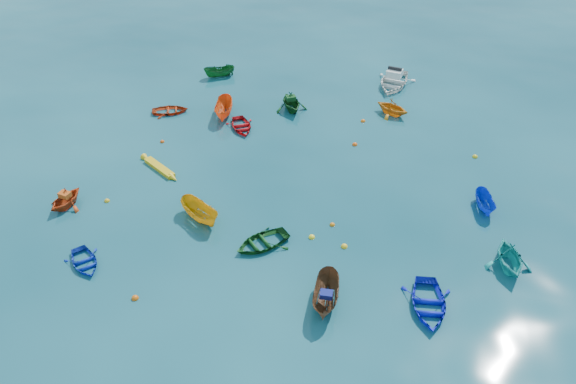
% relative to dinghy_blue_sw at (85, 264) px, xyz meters
% --- Properties ---
extents(ground, '(160.00, 160.00, 0.00)m').
position_rel_dinghy_blue_sw_xyz_m(ground, '(9.19, 3.16, 0.00)').
color(ground, '#093443').
rests_on(ground, ground).
extents(dinghy_blue_sw, '(3.12, 3.11, 0.53)m').
position_rel_dinghy_blue_sw_xyz_m(dinghy_blue_sw, '(0.00, 0.00, 0.00)').
color(dinghy_blue_sw, '#0D29A7').
rests_on(dinghy_blue_sw, ground).
extents(sampan_brown_mid, '(1.43, 3.35, 1.27)m').
position_rel_dinghy_blue_sw_xyz_m(sampan_brown_mid, '(12.98, 0.29, 0.00)').
color(sampan_brown_mid, brown).
rests_on(sampan_brown_mid, ground).
extents(dinghy_blue_se, '(2.95, 3.80, 0.72)m').
position_rel_dinghy_blue_sw_xyz_m(dinghy_blue_se, '(17.89, 1.17, 0.00)').
color(dinghy_blue_se, '#0F1BC5').
rests_on(dinghy_blue_se, ground).
extents(dinghy_orange_w, '(2.50, 2.77, 1.28)m').
position_rel_dinghy_blue_sw_xyz_m(dinghy_orange_w, '(-3.60, 4.29, 0.00)').
color(dinghy_orange_w, '#C33C12').
rests_on(dinghy_orange_w, ground).
extents(sampan_yellow_mid, '(3.28, 2.73, 1.22)m').
position_rel_dinghy_blue_sw_xyz_m(sampan_yellow_mid, '(4.71, 4.94, 0.00)').
color(sampan_yellow_mid, gold).
rests_on(sampan_yellow_mid, ground).
extents(dinghy_green_e, '(3.82, 3.81, 0.65)m').
position_rel_dinghy_blue_sw_xyz_m(dinghy_green_e, '(8.77, 3.63, 0.00)').
color(dinghy_green_e, '#104618').
rests_on(dinghy_green_e, ground).
extents(dinghy_cyan_se, '(3.00, 3.31, 1.52)m').
position_rel_dinghy_blue_sw_xyz_m(dinghy_cyan_se, '(21.88, 5.03, 0.00)').
color(dinghy_cyan_se, teal).
rests_on(dinghy_cyan_se, ground).
extents(dinghy_red_nw, '(3.23, 2.79, 0.56)m').
position_rel_dinghy_blue_sw_xyz_m(dinghy_red_nw, '(-2.01, 16.37, 0.00)').
color(dinghy_red_nw, '#B12F0E').
rests_on(dinghy_red_nw, ground).
extents(sampan_orange_n, '(1.87, 3.49, 1.28)m').
position_rel_dinghy_blue_sw_xyz_m(sampan_orange_n, '(2.18, 16.88, 0.00)').
color(sampan_orange_n, '#F85817').
rests_on(sampan_orange_n, ground).
extents(dinghy_green_n, '(3.58, 3.72, 1.51)m').
position_rel_dinghy_blue_sw_xyz_m(dinghy_green_n, '(6.88, 18.94, 0.00)').
color(dinghy_green_n, '#104416').
rests_on(dinghy_green_n, ground).
extents(sampan_blue_far, '(1.43, 2.64, 0.97)m').
position_rel_dinghy_blue_sw_xyz_m(sampan_blue_far, '(20.88, 9.83, 0.00)').
color(sampan_blue_far, blue).
rests_on(sampan_blue_far, ground).
extents(dinghy_red_far, '(3.16, 3.45, 0.58)m').
position_rel_dinghy_blue_sw_xyz_m(dinghy_red_far, '(3.99, 15.36, 0.00)').
color(dinghy_red_far, red).
rests_on(dinghy_red_far, ground).
extents(dinghy_orange_far, '(3.33, 3.17, 1.37)m').
position_rel_dinghy_blue_sw_xyz_m(dinghy_orange_far, '(14.49, 20.03, 0.00)').
color(dinghy_orange_far, orange).
rests_on(dinghy_orange_far, ground).
extents(sampan_green_far, '(2.79, 2.18, 1.02)m').
position_rel_dinghy_blue_sw_xyz_m(sampan_green_far, '(-0.33, 23.13, 0.00)').
color(sampan_green_far, '#145621').
rests_on(sampan_green_far, ground).
extents(kayak_yellow, '(3.27, 2.33, 0.35)m').
position_rel_dinghy_blue_sw_xyz_m(kayak_yellow, '(0.29, 9.12, 0.00)').
color(kayak_yellow, gold).
rests_on(kayak_yellow, ground).
extents(motorboat_white, '(3.92, 4.95, 1.52)m').
position_rel_dinghy_blue_sw_xyz_m(motorboat_white, '(14.19, 24.88, 0.00)').
color(motorboat_white, white).
rests_on(motorboat_white, ground).
extents(tarp_blue_a, '(0.64, 0.50, 0.30)m').
position_rel_dinghy_blue_sw_xyz_m(tarp_blue_a, '(12.99, 0.14, 0.78)').
color(tarp_blue_a, navy).
rests_on(tarp_blue_a, sampan_brown_mid).
extents(tarp_orange_a, '(0.74, 0.61, 0.32)m').
position_rel_dinghy_blue_sw_xyz_m(tarp_orange_a, '(-3.59, 4.34, 0.80)').
color(tarp_orange_a, '#CE4E15').
rests_on(tarp_orange_a, dinghy_orange_w).
extents(tarp_green_b, '(0.91, 0.84, 0.35)m').
position_rel_dinghy_blue_sw_xyz_m(tarp_green_b, '(6.83, 19.03, 0.93)').
color(tarp_green_b, '#104018').
rests_on(tarp_green_b, dinghy_green_n).
extents(buoy_or_a, '(0.37, 0.37, 0.37)m').
position_rel_dinghy_blue_sw_xyz_m(buoy_or_a, '(3.65, -1.61, 0.00)').
color(buoy_or_a, '#D2560B').
rests_on(buoy_or_a, ground).
extents(buoy_ye_a, '(0.37, 0.37, 0.37)m').
position_rel_dinghy_blue_sw_xyz_m(buoy_ye_a, '(13.24, 4.53, 0.00)').
color(buoy_ye_a, yellow).
rests_on(buoy_ye_a, ground).
extents(buoy_or_b, '(0.32, 0.32, 0.32)m').
position_rel_dinghy_blue_sw_xyz_m(buoy_or_b, '(12.28, 6.19, 0.00)').
color(buoy_or_b, orange).
rests_on(buoy_or_b, ground).
extents(buoy_ye_b, '(0.34, 0.34, 0.34)m').
position_rel_dinghy_blue_sw_xyz_m(buoy_ye_b, '(-1.47, 5.23, 0.00)').
color(buoy_ye_b, gold).
rests_on(buoy_ye_b, ground).
extents(buoy_or_c, '(0.31, 0.31, 0.31)m').
position_rel_dinghy_blue_sw_xyz_m(buoy_or_c, '(-0.91, 12.29, 0.00)').
color(buoy_or_c, '#DB4A0B').
rests_on(buoy_or_c, ground).
extents(buoy_ye_c, '(0.37, 0.37, 0.37)m').
position_rel_dinghy_blue_sw_xyz_m(buoy_ye_c, '(11.34, 4.86, 0.00)').
color(buoy_ye_c, yellow).
rests_on(buoy_ye_c, ground).
extents(buoy_or_d, '(0.37, 0.37, 0.37)m').
position_rel_dinghy_blue_sw_xyz_m(buoy_or_d, '(12.37, 15.04, 0.00)').
color(buoy_or_d, '#F7530D').
rests_on(buoy_or_d, ground).
extents(buoy_ye_d, '(0.32, 0.32, 0.32)m').
position_rel_dinghy_blue_sw_xyz_m(buoy_ye_d, '(0.13, 9.46, 0.00)').
color(buoy_ye_d, yellow).
rests_on(buoy_ye_d, ground).
extents(buoy_or_e, '(0.35, 0.35, 0.35)m').
position_rel_dinghy_blue_sw_xyz_m(buoy_or_e, '(12.52, 18.41, 0.00)').
color(buoy_or_e, '#FB640D').
rests_on(buoy_or_e, ground).
extents(buoy_ye_e, '(0.37, 0.37, 0.37)m').
position_rel_dinghy_blue_sw_xyz_m(buoy_ye_e, '(20.52, 15.39, 0.00)').
color(buoy_ye_e, gold).
rests_on(buoy_ye_e, ground).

